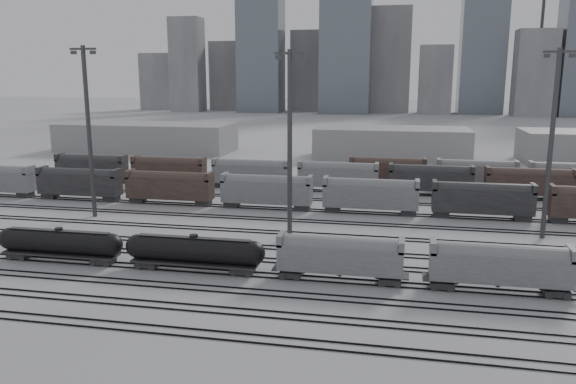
% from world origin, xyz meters
% --- Properties ---
extents(ground, '(900.00, 900.00, 0.00)m').
position_xyz_m(ground, '(0.00, 0.00, 0.00)').
color(ground, silver).
rests_on(ground, ground).
extents(tracks, '(220.00, 71.50, 0.16)m').
position_xyz_m(tracks, '(0.00, 17.50, 0.08)').
color(tracks, black).
rests_on(tracks, ground).
extents(tank_car_a, '(15.89, 2.65, 3.93)m').
position_xyz_m(tank_car_a, '(-26.66, 1.00, 2.27)').
color(tank_car_a, black).
rests_on(tank_car_a, ground).
extents(tank_car_b, '(16.37, 2.73, 4.05)m').
position_xyz_m(tank_car_b, '(-9.89, 1.00, 2.34)').
color(tank_car_b, black).
rests_on(tank_car_b, ground).
extents(hopper_car_a, '(13.39, 2.66, 4.79)m').
position_xyz_m(hopper_car_a, '(6.52, 1.00, 2.96)').
color(hopper_car_a, black).
rests_on(hopper_car_a, ground).
extents(hopper_car_b, '(13.86, 2.75, 4.96)m').
position_xyz_m(hopper_car_b, '(22.68, 1.00, 3.06)').
color(hopper_car_b, black).
rests_on(hopper_car_b, ground).
extents(light_mast_b, '(4.16, 0.67, 25.99)m').
position_xyz_m(light_mast_b, '(-34.14, 21.49, 13.79)').
color(light_mast_b, '#3B3B3E').
rests_on(light_mast_b, ground).
extents(light_mast_c, '(3.99, 0.64, 24.92)m').
position_xyz_m(light_mast_c, '(-1.92, 15.96, 13.22)').
color(light_mast_c, '#3B3B3E').
rests_on(light_mast_c, ground).
extents(light_mast_d, '(4.02, 0.64, 25.11)m').
position_xyz_m(light_mast_d, '(31.76, 22.74, 13.32)').
color(light_mast_d, '#3B3B3E').
rests_on(light_mast_d, ground).
extents(bg_string_near, '(151.00, 3.00, 5.60)m').
position_xyz_m(bg_string_near, '(8.00, 32.00, 2.80)').
color(bg_string_near, gray).
rests_on(bg_string_near, ground).
extents(bg_string_mid, '(151.00, 3.00, 5.60)m').
position_xyz_m(bg_string_mid, '(18.00, 48.00, 2.80)').
color(bg_string_mid, black).
rests_on(bg_string_mid, ground).
extents(bg_string_far, '(66.00, 3.00, 5.60)m').
position_xyz_m(bg_string_far, '(35.50, 56.00, 2.80)').
color(bg_string_far, '#503B33').
rests_on(bg_string_far, ground).
extents(warehouse_left, '(50.00, 18.00, 8.00)m').
position_xyz_m(warehouse_left, '(-60.00, 95.00, 4.00)').
color(warehouse_left, gray).
rests_on(warehouse_left, ground).
extents(warehouse_mid, '(40.00, 18.00, 8.00)m').
position_xyz_m(warehouse_mid, '(10.00, 95.00, 4.00)').
color(warehouse_mid, gray).
rests_on(warehouse_mid, ground).
extents(skyline, '(316.00, 22.40, 95.00)m').
position_xyz_m(skyline, '(10.84, 280.00, 34.73)').
color(skyline, '#9A9A9D').
rests_on(skyline, ground).
extents(crane_left, '(42.00, 1.80, 100.00)m').
position_xyz_m(crane_left, '(-28.74, 305.00, 57.39)').
color(crane_left, '#3B3B3E').
rests_on(crane_left, ground).
extents(crane_right, '(42.00, 1.80, 100.00)m').
position_xyz_m(crane_right, '(91.26, 305.00, 57.39)').
color(crane_right, '#3B3B3E').
rests_on(crane_right, ground).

